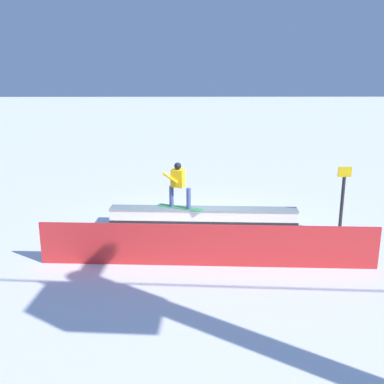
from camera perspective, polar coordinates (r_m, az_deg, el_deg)
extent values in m
plane|color=white|center=(14.68, 1.40, -4.12)|extent=(120.00, 120.00, 0.00)
cube|color=white|center=(14.59, 1.41, -3.15)|extent=(5.93, 0.78, 0.53)
cube|color=black|center=(14.64, 1.40, -3.64)|extent=(5.94, 0.79, 0.13)
cube|color=gray|center=(14.50, 1.42, -2.08)|extent=(5.93, 0.84, 0.04)
cube|color=#369651|center=(14.53, -1.49, -1.94)|extent=(1.52, 0.89, 0.01)
cylinder|color=#445491|center=(14.56, -2.55, -0.53)|extent=(0.19, 0.19, 0.66)
cylinder|color=#445491|center=(14.31, -0.42, -0.80)|extent=(0.19, 0.19, 0.66)
cube|color=yellow|center=(14.30, -1.77, 1.72)|extent=(0.46, 0.39, 0.56)
sphere|color=black|center=(14.21, -1.78, 3.24)|extent=(0.22, 0.22, 0.22)
cylinder|color=yellow|center=(14.23, -2.71, 1.75)|extent=(0.51, 0.30, 0.34)
cylinder|color=yellow|center=(14.40, -1.12, 1.93)|extent=(0.19, 0.15, 0.56)
cube|color=red|center=(11.63, 1.92, -6.64)|extent=(8.50, 0.51, 1.10)
cylinder|color=#262628|center=(14.38, 18.07, -1.63)|extent=(0.10, 0.10, 1.77)
cube|color=yellow|center=(14.13, 18.42, 2.38)|extent=(0.40, 0.04, 0.30)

